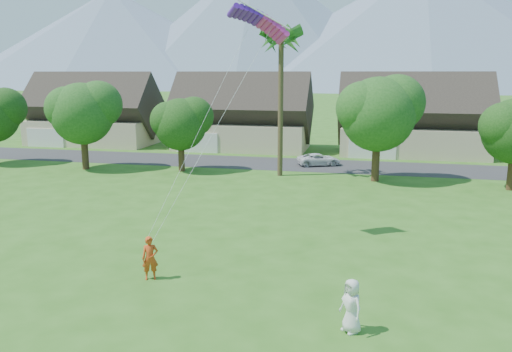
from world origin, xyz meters
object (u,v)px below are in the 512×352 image
(kite_flyer, at_px, (150,258))
(parafoil_kite, at_px, (260,20))
(parked_car, at_px, (319,159))
(watcher, at_px, (351,306))

(kite_flyer, xyz_separation_m, parafoil_kite, (3.35, 6.72, 10.37))
(kite_flyer, relative_size, parked_car, 0.46)
(watcher, relative_size, parafoil_kite, 0.57)
(parafoil_kite, bearing_deg, watcher, -87.30)
(parked_car, relative_size, parafoil_kite, 1.23)
(kite_flyer, height_order, parked_car, kite_flyer)
(watcher, distance_m, parked_car, 31.43)
(watcher, xyz_separation_m, parafoil_kite, (-5.23, 9.38, 10.37))
(parked_car, bearing_deg, kite_flyer, 147.70)
(parafoil_kite, bearing_deg, parked_car, 60.63)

